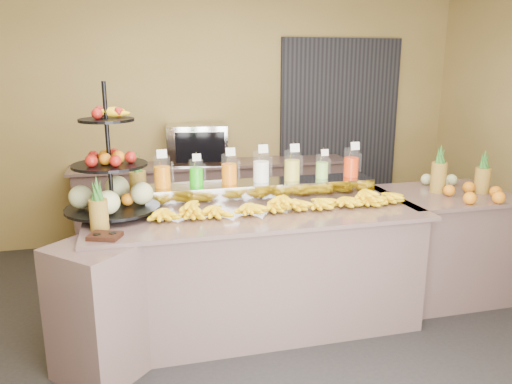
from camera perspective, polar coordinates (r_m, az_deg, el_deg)
name	(u,v)px	position (r m, az deg, el deg)	size (l,w,h in m)	color
ground	(266,341)	(3.87, 1.20, -16.67)	(6.00, 6.00, 0.00)	black
room_envelope	(264,80)	(4.12, 0.92, 12.72)	(6.04, 5.02, 2.82)	olive
buffet_counter	(243,271)	(3.85, -1.48, -9.00)	(2.75, 1.25, 0.93)	gray
right_counter	(441,244)	(4.69, 20.40, -5.59)	(1.08, 0.88, 0.93)	gray
back_ledge	(214,202)	(5.72, -4.80, -1.18)	(3.10, 0.55, 0.93)	gray
pitcher_tray	(261,191)	(4.03, 0.58, 0.15)	(1.85, 0.30, 0.15)	gray
juice_pitcher_orange_a	(162,174)	(3.86, -10.67, 2.05)	(0.13, 0.13, 0.31)	silver
juice_pitcher_green	(196,174)	(3.89, -6.83, 2.04)	(0.11, 0.11, 0.27)	silver
juice_pitcher_orange_b	(229,171)	(3.93, -3.08, 2.44)	(0.13, 0.13, 0.31)	silver
juice_pitcher_milk	(261,168)	(3.99, 0.59, 2.70)	(0.13, 0.14, 0.32)	silver
juice_pitcher_lemon	(292,167)	(4.06, 4.15, 2.86)	(0.13, 0.14, 0.32)	silver
juice_pitcher_lime	(322,168)	(4.15, 7.55, 2.75)	(0.11, 0.11, 0.26)	silver
juice_pitcher_orange_c	(351,164)	(4.25, 10.82, 3.14)	(0.13, 0.13, 0.31)	silver
banana_heap	(282,202)	(3.76, 2.98, -1.12)	(1.98, 0.18, 0.16)	yellow
fruit_stand	(118,182)	(3.72, -15.52, 1.07)	(0.82, 0.82, 0.96)	black
condiment_caddy	(105,236)	(3.30, -16.88, -4.84)	(0.19, 0.14, 0.03)	black
pineapple_left_a	(99,210)	(3.44, -17.55, -2.03)	(0.12, 0.12, 0.37)	brown
pineapple_left_b	(138,183)	(4.07, -13.34, 1.01)	(0.13, 0.13, 0.41)	brown
right_fruit_pile	(466,186)	(4.51, 22.85, 0.63)	(0.49, 0.47, 0.26)	brown
oven_warmer	(197,144)	(5.55, -6.74, 5.47)	(0.65, 0.45, 0.43)	gray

